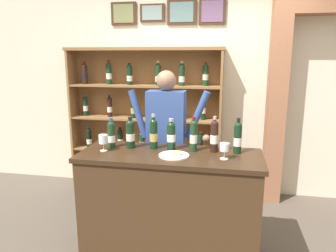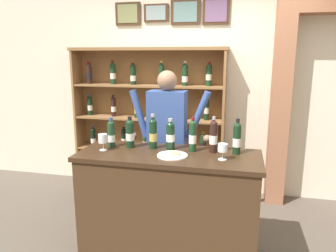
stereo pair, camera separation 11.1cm
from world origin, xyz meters
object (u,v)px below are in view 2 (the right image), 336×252
(tasting_bottle_super_tuscan, at_px, (170,135))
(cheese_plate, at_px, (173,155))
(tasting_bottle_grappa, at_px, (111,133))
(tasting_bottle_riserva, at_px, (193,135))
(shopkeeper, at_px, (167,132))
(wine_shelf, at_px, (149,115))
(tasting_bottle_brunello, at_px, (237,138))
(wine_glass_center, at_px, (103,139))
(wine_glass_spare, at_px, (223,149))
(tasting_counter, at_px, (169,205))
(tasting_bottle_vin_santo, at_px, (213,136))
(tasting_bottle_bianco, at_px, (130,133))
(tasting_bottle_rosso, at_px, (153,133))

(tasting_bottle_super_tuscan, distance_m, cheese_plate, 0.24)
(tasting_bottle_grappa, height_order, tasting_bottle_riserva, tasting_bottle_riserva)
(shopkeeper, bearing_deg, wine_shelf, 117.83)
(tasting_bottle_super_tuscan, relative_size, tasting_bottle_riserva, 0.92)
(tasting_bottle_brunello, relative_size, wine_glass_center, 2.09)
(tasting_bottle_riserva, distance_m, wine_glass_spare, 0.34)
(cheese_plate, bearing_deg, wine_glass_center, 177.35)
(wine_shelf, bearing_deg, shopkeeper, -62.17)
(tasting_counter, distance_m, wine_glass_center, 0.85)
(tasting_bottle_grappa, distance_m, tasting_bottle_brunello, 1.16)
(wine_shelf, distance_m, wine_glass_center, 1.48)
(tasting_bottle_vin_santo, distance_m, wine_glass_center, 1.00)
(wine_shelf, relative_size, tasting_bottle_super_tuscan, 7.21)
(wine_glass_spare, xyz_separation_m, wine_glass_center, (-1.08, 0.03, 0.01))
(tasting_bottle_bianco, height_order, wine_glass_spare, tasting_bottle_bianco)
(tasting_bottle_super_tuscan, height_order, tasting_bottle_riserva, tasting_bottle_riserva)
(wine_shelf, height_order, wine_glass_spare, wine_shelf)
(tasting_bottle_grappa, bearing_deg, tasting_bottle_rosso, 5.19)
(wine_shelf, height_order, tasting_bottle_super_tuscan, wine_shelf)
(shopkeeper, height_order, tasting_bottle_riserva, shopkeeper)
(tasting_bottle_rosso, relative_size, tasting_bottle_riserva, 1.04)
(tasting_bottle_bianco, distance_m, tasting_bottle_brunello, 0.98)
(tasting_counter, height_order, wine_glass_spare, wine_glass_spare)
(tasting_bottle_rosso, xyz_separation_m, wine_glass_spare, (0.65, -0.19, -0.05))
(tasting_bottle_brunello, bearing_deg, tasting_bottle_vin_santo, 179.59)
(tasting_counter, distance_m, tasting_bottle_grappa, 0.85)
(tasting_bottle_rosso, height_order, tasting_bottle_super_tuscan, tasting_bottle_rosso)
(tasting_bottle_bianco, bearing_deg, tasting_bottle_super_tuscan, 2.79)
(tasting_bottle_riserva, relative_size, tasting_bottle_brunello, 0.99)
(cheese_plate, bearing_deg, tasting_bottle_brunello, 19.92)
(wine_shelf, bearing_deg, tasting_bottle_grappa, -88.50)
(tasting_bottle_rosso, relative_size, wine_glass_spare, 2.37)
(tasting_bottle_super_tuscan, distance_m, tasting_bottle_riserva, 0.21)
(wine_glass_spare, distance_m, wine_glass_center, 1.08)
(tasting_bottle_bianco, height_order, tasting_bottle_rosso, tasting_bottle_rosso)
(tasting_bottle_rosso, relative_size, tasting_bottle_brunello, 1.03)
(tasting_bottle_brunello, relative_size, wine_glass_spare, 2.30)
(tasting_bottle_bianco, height_order, tasting_bottle_brunello, tasting_bottle_brunello)
(tasting_bottle_riserva, bearing_deg, wine_glass_center, -169.12)
(tasting_bottle_rosso, distance_m, cheese_plate, 0.33)
(tasting_bottle_grappa, xyz_separation_m, cheese_plate, (0.63, -0.16, -0.12))
(tasting_bottle_riserva, bearing_deg, shopkeeper, 127.29)
(tasting_counter, bearing_deg, wine_shelf, 112.90)
(tasting_bottle_bianco, xyz_separation_m, tasting_bottle_riserva, (0.59, 0.01, 0.01))
(tasting_bottle_grappa, xyz_separation_m, tasting_bottle_brunello, (1.16, 0.04, 0.02))
(tasting_bottle_riserva, bearing_deg, tasting_counter, -148.69)
(tasting_counter, height_order, tasting_bottle_brunello, tasting_bottle_brunello)
(tasting_bottle_riserva, bearing_deg, tasting_bottle_rosso, 178.49)
(tasting_bottle_bianco, distance_m, tasting_bottle_rosso, 0.22)
(wine_shelf, height_order, tasting_bottle_grappa, wine_shelf)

